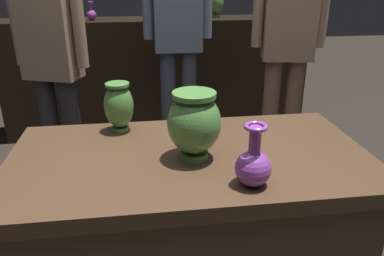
{
  "coord_description": "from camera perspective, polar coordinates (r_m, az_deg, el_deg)",
  "views": [
    {
      "loc": [
        -0.15,
        -1.13,
        1.37
      ],
      "look_at": [
        0.0,
        -0.02,
        0.9
      ],
      "focal_mm": 35.73,
      "sensor_mm": 36.0,
      "label": 1
    }
  ],
  "objects": [
    {
      "name": "shelf_vase_right",
      "position": [
        3.45,
        3.54,
        18.17
      ],
      "size": [
        0.14,
        0.14,
        0.22
      ],
      "color": "#477A38",
      "rests_on": "back_display_shelf"
    },
    {
      "name": "shelf_vase_left",
      "position": [
        3.33,
        -14.78,
        16.1
      ],
      "size": [
        0.08,
        0.08,
        0.15
      ],
      "color": "#7A388E",
      "rests_on": "back_display_shelf"
    },
    {
      "name": "vase_left_accent",
      "position": [
        1.45,
        -10.87,
        3.31
      ],
      "size": [
        0.11,
        0.11,
        0.19
      ],
      "color": "#477A38",
      "rests_on": "display_plinth"
    },
    {
      "name": "back_display_shelf",
      "position": [
        3.45,
        -5.15,
        7.76
      ],
      "size": [
        2.6,
        0.4,
        0.99
      ],
      "color": "black",
      "rests_on": "ground_plane"
    },
    {
      "name": "visitor_near_left",
      "position": [
        2.45,
        -20.26,
        10.28
      ],
      "size": [
        0.44,
        0.28,
        1.55
      ],
      "rotation": [
        0.0,
        0.0,
        2.78
      ],
      "color": "#232328",
      "rests_on": "ground_plane"
    },
    {
      "name": "display_plinth",
      "position": [
        1.5,
        -0.26,
        -17.6
      ],
      "size": [
        1.2,
        0.64,
        0.8
      ],
      "color": "#422D1E",
      "rests_on": "ground_plane"
    },
    {
      "name": "shelf_vase_center",
      "position": [
        3.34,
        -5.48,
        16.98
      ],
      "size": [
        0.1,
        0.1,
        0.19
      ],
      "color": "red",
      "rests_on": "back_display_shelf"
    },
    {
      "name": "vase_tall_behind",
      "position": [
        1.09,
        9.14,
        -5.44
      ],
      "size": [
        0.1,
        0.1,
        0.19
      ],
      "color": "#7A388E",
      "rests_on": "display_plinth"
    },
    {
      "name": "vase_centerpiece",
      "position": [
        1.2,
        0.31,
        0.78
      ],
      "size": [
        0.17,
        0.17,
        0.22
      ],
      "color": "#477A38",
      "rests_on": "display_plinth"
    },
    {
      "name": "visitor_center_back",
      "position": [
        2.69,
        -2.14,
        15.03
      ],
      "size": [
        0.47,
        0.2,
        1.72
      ],
      "rotation": [
        0.0,
        0.0,
        3.14
      ],
      "color": "#333847",
      "rests_on": "ground_plane"
    },
    {
      "name": "shelf_vase_far_left",
      "position": [
        3.45,
        -23.65,
        15.3
      ],
      "size": [
        0.08,
        0.08,
        0.16
      ],
      "color": "gray",
      "rests_on": "back_display_shelf"
    },
    {
      "name": "visitor_near_right",
      "position": [
        2.59,
        14.2,
        13.42
      ],
      "size": [
        0.46,
        0.24,
        1.67
      ],
      "rotation": [
        0.0,
        0.0,
        2.95
      ],
      "color": "brown",
      "rests_on": "ground_plane"
    }
  ]
}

